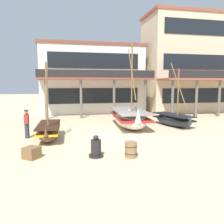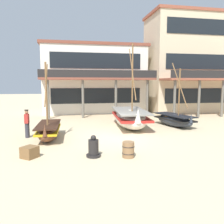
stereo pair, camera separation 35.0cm
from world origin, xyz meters
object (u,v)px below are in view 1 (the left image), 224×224
object	(u,v)px
fisherman_by_hull	(27,124)
harbor_building_main	(92,79)
fishing_boat_near_left	(173,119)
fishing_boat_far_right	(49,131)
fishing_boat_centre_large	(130,118)
wooden_barrel	(131,149)
cargo_crate	(32,153)
capstan_winch	(96,148)
harbor_building_annex	(184,64)

from	to	relation	value
fisherman_by_hull	harbor_building_main	distance (m)	13.33
fishing_boat_near_left	fishing_boat_far_right	bearing A→B (deg)	-165.52
fishing_boat_near_left	fishing_boat_centre_large	bearing A→B (deg)	175.67
wooden_barrel	cargo_crate	world-z (taller)	wooden_barrel
harbor_building_main	capstan_winch	bearing A→B (deg)	-96.55
wooden_barrel	harbor_building_annex	world-z (taller)	harbor_building_annex
fishing_boat_centre_large	fishing_boat_far_right	distance (m)	6.19
fisherman_by_hull	wooden_barrel	world-z (taller)	fisherman_by_hull
fisherman_by_hull	harbor_building_annex	world-z (taller)	harbor_building_annex
wooden_barrel	fishing_boat_far_right	bearing A→B (deg)	131.92
capstan_winch	wooden_barrel	xyz separation A→B (m)	(1.49, -0.39, -0.03)
fishing_boat_near_left	wooden_barrel	world-z (taller)	fishing_boat_near_left
fishing_boat_centre_large	harbor_building_annex	bearing A→B (deg)	43.18
fisherman_by_hull	capstan_winch	size ratio (longest dim) A/B	1.73
cargo_crate	harbor_building_annex	xyz separation A→B (m)	(15.09, 14.32, 5.16)
wooden_barrel	harbor_building_main	world-z (taller)	harbor_building_main
capstan_winch	fishing_boat_centre_large	bearing A→B (deg)	61.61
fisherman_by_hull	harbor_building_main	bearing A→B (deg)	65.69
wooden_barrel	capstan_winch	bearing A→B (deg)	165.17
fishing_boat_far_right	harbor_building_main	xyz separation A→B (m)	(4.08, 12.46, 3.20)
fishing_boat_near_left	harbor_building_annex	size ratio (longest dim) A/B	0.44
fishing_boat_centre_large	fisherman_by_hull	world-z (taller)	fishing_boat_centre_large
fishing_boat_near_left	cargo_crate	distance (m)	11.12
capstan_winch	wooden_barrel	bearing A→B (deg)	-14.83
fishing_boat_near_left	fishing_boat_centre_large	size ratio (longest dim) A/B	0.80
fishing_boat_far_right	capstan_winch	xyz separation A→B (m)	(2.22, -3.73, -0.13)
capstan_winch	wooden_barrel	size ratio (longest dim) A/B	1.39
fishing_boat_far_right	capstan_winch	distance (m)	4.34
capstan_winch	harbor_building_annex	bearing A→B (deg)	49.98
cargo_crate	harbor_building_annex	bearing A→B (deg)	43.51
harbor_building_main	fishing_boat_near_left	bearing A→B (deg)	-64.06
fishing_boat_near_left	fisherman_by_hull	bearing A→B (deg)	-170.44
wooden_barrel	harbor_building_annex	xyz separation A→B (m)	(10.85, 15.08, 5.06)
fishing_boat_near_left	fisherman_by_hull	distance (m)	10.44
fishing_boat_far_right	fishing_boat_near_left	bearing A→B (deg)	14.48
fishing_boat_near_left	harbor_building_main	distance (m)	11.71
fishing_boat_centre_large	cargo_crate	world-z (taller)	fishing_boat_centre_large
harbor_building_annex	capstan_winch	bearing A→B (deg)	-130.02
fishing_boat_centre_large	harbor_building_main	world-z (taller)	harbor_building_main
fishing_boat_centre_large	harbor_building_annex	xyz separation A→B (m)	(8.92, 8.37, 4.70)
cargo_crate	wooden_barrel	bearing A→B (deg)	-10.09
fishing_boat_centre_large	cargo_crate	distance (m)	8.58
fishing_boat_far_right	capstan_winch	bearing A→B (deg)	-59.29
capstan_winch	cargo_crate	xyz separation A→B (m)	(-2.76, 0.36, -0.13)
fisherman_by_hull	cargo_crate	bearing A→B (deg)	-79.42
fishing_boat_far_right	harbor_building_annex	size ratio (longest dim) A/B	0.40
harbor_building_main	fishing_boat_far_right	bearing A→B (deg)	-108.12
harbor_building_main	harbor_building_annex	distance (m)	10.71
fisherman_by_hull	capstan_winch	xyz separation A→B (m)	(3.50, -4.32, -0.45)
fishing_boat_far_right	fisherman_by_hull	world-z (taller)	fishing_boat_far_right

